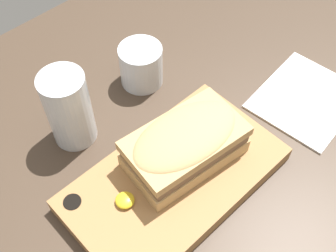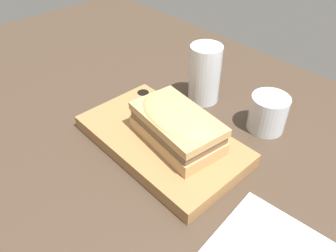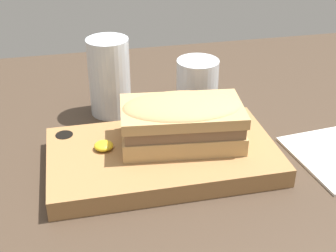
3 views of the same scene
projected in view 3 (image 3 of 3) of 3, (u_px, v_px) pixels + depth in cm
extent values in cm
cube|color=#423326|center=(196.00, 187.00, 63.34)|extent=(166.84, 103.41, 2.00)
cube|color=#9E7042|center=(163.00, 156.00, 65.57)|extent=(31.58, 18.09, 2.70)
cylinder|color=black|center=(65.00, 139.00, 68.24)|extent=(2.53, 2.53, 1.35)
cube|color=tan|center=(182.00, 134.00, 65.74)|extent=(17.70, 11.37, 2.53)
cube|color=brown|center=(182.00, 121.00, 64.71)|extent=(16.99, 10.91, 1.60)
cube|color=tan|center=(182.00, 111.00, 63.94)|extent=(17.70, 11.37, 1.52)
ellipsoid|color=tan|center=(182.00, 107.00, 63.62)|extent=(17.35, 11.14, 2.28)
ellipsoid|color=gold|center=(104.00, 146.00, 64.42)|extent=(2.65, 2.65, 1.06)
cylinder|color=silver|center=(109.00, 77.00, 76.73)|extent=(6.83, 6.83, 12.95)
cylinder|color=silver|center=(111.00, 95.00, 78.41)|extent=(6.01, 6.01, 5.83)
cylinder|color=silver|center=(197.00, 80.00, 82.39)|extent=(7.42, 7.42, 7.37)
cylinder|color=#5B141E|center=(197.00, 84.00, 82.81)|extent=(6.68, 6.68, 5.26)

